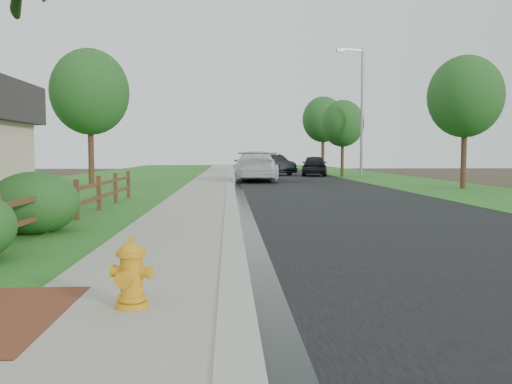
{
  "coord_description": "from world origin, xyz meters",
  "views": [
    {
      "loc": [
        0.32,
        -6.51,
        1.75
      ],
      "look_at": [
        0.83,
        3.66,
        1.04
      ],
      "focal_mm": 38.0,
      "sensor_mm": 36.0,
      "label": 1
    }
  ],
  "objects": [
    {
      "name": "sidewalk",
      "position": [
        -0.9,
        35.0,
        0.05
      ],
      "size": [
        2.2,
        90.0,
        0.1
      ],
      "primitive_type": "cube",
      "color": "gray",
      "rests_on": "ground"
    },
    {
      "name": "tree_near_left",
      "position": [
        -7.0,
        22.76,
        5.02
      ],
      "size": [
        4.12,
        4.12,
        7.3
      ],
      "color": "#331E15",
      "rests_on": "ground"
    },
    {
      "name": "white_suv",
      "position": [
        2.0,
        28.04,
        0.97
      ],
      "size": [
        2.71,
        6.59,
        1.91
      ],
      "primitive_type": "imported",
      "rotation": [
        0.0,
        0.0,
        3.14
      ],
      "color": "silver",
      "rests_on": "road"
    },
    {
      "name": "road",
      "position": [
        4.6,
        35.0,
        0.01
      ],
      "size": [
        8.0,
        90.0,
        0.02
      ],
      "primitive_type": "cube",
      "color": "black",
      "rests_on": "ground"
    },
    {
      "name": "wet_gutter",
      "position": [
        0.75,
        35.0,
        0.02
      ],
      "size": [
        0.5,
        90.0,
        0.0
      ],
      "primitive_type": "cube",
      "color": "black",
      "rests_on": "road"
    },
    {
      "name": "fire_hydrant",
      "position": [
        -0.73,
        -0.71,
        0.45
      ],
      "size": [
        0.51,
        0.41,
        0.77
      ],
      "color": "orange",
      "rests_on": "sidewalk"
    },
    {
      "name": "ground",
      "position": [
        0.0,
        0.0,
        0.0
      ],
      "size": [
        120.0,
        120.0,
        0.0
      ],
      "primitive_type": "plane",
      "color": "#32291B"
    },
    {
      "name": "lawn_near",
      "position": [
        -8.0,
        35.0,
        0.02
      ],
      "size": [
        9.0,
        90.0,
        0.04
      ],
      "primitive_type": "cube",
      "color": "#19571F",
      "rests_on": "ground"
    },
    {
      "name": "shrub_c",
      "position": [
        -3.9,
        5.42,
        0.69
      ],
      "size": [
        2.5,
        2.5,
        1.38
      ],
      "primitive_type": "ellipsoid",
      "rotation": [
        0.0,
        0.0,
        0.4
      ],
      "color": "#224D1B",
      "rests_on": "ground"
    },
    {
      "name": "streetlight",
      "position": [
        9.64,
        31.86,
        5.26
      ],
      "size": [
        2.12,
        0.71,
        9.28
      ],
      "color": "gray",
      "rests_on": "ground"
    },
    {
      "name": "verge_far",
      "position": [
        11.5,
        35.0,
        0.02
      ],
      "size": [
        6.0,
        90.0,
        0.04
      ],
      "primitive_type": "cube",
      "color": "#19571F",
      "rests_on": "ground"
    },
    {
      "name": "curb",
      "position": [
        0.4,
        35.0,
        0.06
      ],
      "size": [
        0.4,
        90.0,
        0.12
      ],
      "primitive_type": "cube",
      "color": "gray",
      "rests_on": "ground"
    },
    {
      "name": "tree_mid_right",
      "position": [
        9.0,
        34.56,
        4.08
      ],
      "size": [
        3.24,
        3.24,
        5.87
      ],
      "color": "#331E15",
      "rests_on": "ground"
    },
    {
      "name": "dark_car_far",
      "position": [
        4.0,
        39.22,
        0.88
      ],
      "size": [
        3.81,
        5.5,
        1.72
      ],
      "primitive_type": "imported",
      "rotation": [
        0.0,
        0.0,
        0.43
      ],
      "color": "black",
      "rests_on": "road"
    },
    {
      "name": "dark_car_mid",
      "position": [
        7.2,
        36.72,
        0.85
      ],
      "size": [
        2.68,
        5.11,
        1.66
      ],
      "primitive_type": "imported",
      "rotation": [
        0.0,
        0.0,
        2.99
      ],
      "color": "black",
      "rests_on": "road"
    },
    {
      "name": "grass_strip",
      "position": [
        -2.8,
        35.0,
        0.03
      ],
      "size": [
        1.6,
        90.0,
        0.06
      ],
      "primitive_type": "cube",
      "color": "#19571F",
      "rests_on": "ground"
    },
    {
      "name": "tree_far_right",
      "position": [
        9.0,
        43.19,
        4.93
      ],
      "size": [
        3.82,
        3.82,
        7.04
      ],
      "color": "#331E15",
      "rests_on": "ground"
    },
    {
      "name": "ranch_fence",
      "position": [
        -3.6,
        6.4,
        0.62
      ],
      "size": [
        0.12,
        16.92,
        1.1
      ],
      "color": "#432C16",
      "rests_on": "ground"
    },
    {
      "name": "tree_near_right",
      "position": [
        12.01,
        19.91,
        4.58
      ],
      "size": [
        3.68,
        3.68,
        6.62
      ],
      "color": "#331E15",
      "rests_on": "ground"
    }
  ]
}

